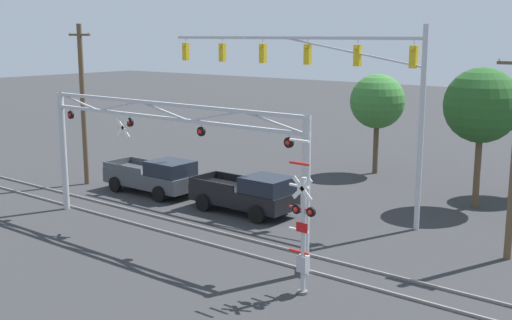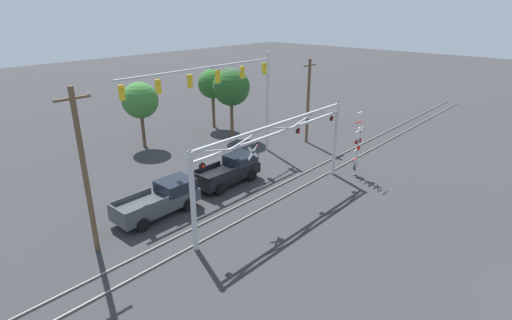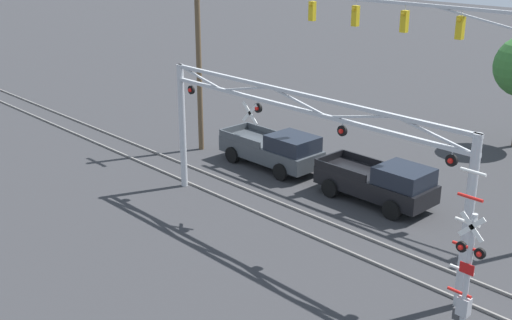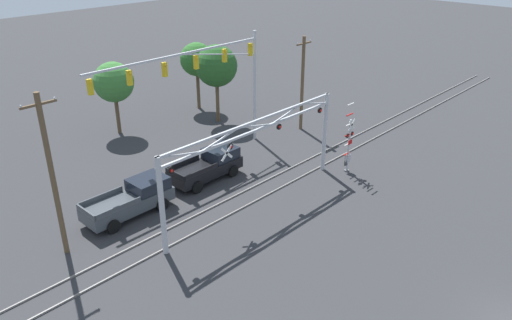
{
  "view_description": "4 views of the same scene",
  "coord_description": "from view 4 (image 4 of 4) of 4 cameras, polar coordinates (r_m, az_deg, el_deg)",
  "views": [
    {
      "loc": [
        19.27,
        -1.88,
        8.47
      ],
      "look_at": [
        2.43,
        19.3,
        3.15
      ],
      "focal_mm": 45.0,
      "sensor_mm": 36.0,
      "label": 1
    },
    {
      "loc": [
        -18.86,
        1.25,
        12.56
      ],
      "look_at": [
        0.19,
        18.3,
        2.64
      ],
      "focal_mm": 28.0,
      "sensor_mm": 36.0,
      "label": 2
    },
    {
      "loc": [
        15.45,
        -0.59,
        11.22
      ],
      "look_at": [
        -0.95,
        15.03,
        3.16
      ],
      "focal_mm": 45.0,
      "sensor_mm": 36.0,
      "label": 3
    },
    {
      "loc": [
        -19.96,
        -2.67,
        16.07
      ],
      "look_at": [
        -1.43,
        14.87,
        4.08
      ],
      "focal_mm": 35.0,
      "sensor_mm": 36.0,
      "label": 4
    }
  ],
  "objects": [
    {
      "name": "pickup_truck_lead",
      "position": [
        34.83,
        -5.41,
        -0.62
      ],
      "size": [
        5.33,
        2.3,
        1.95
      ],
      "color": "black",
      "rests_on": "ground_plane"
    },
    {
      "name": "utility_pole_left",
      "position": [
        27.18,
        -22.26,
        -1.65
      ],
      "size": [
        1.8,
        0.28,
        9.04
      ],
      "color": "brown",
      "rests_on": "ground_plane"
    },
    {
      "name": "rail_track_near",
      "position": [
        31.99,
        -0.4,
        -4.88
      ],
      "size": [
        80.0,
        0.08,
        0.1
      ],
      "primitive_type": "cube",
      "color": "gray",
      "rests_on": "ground_plane"
    },
    {
      "name": "traffic_signal_span",
      "position": [
        36.69,
        -4.87,
        9.99
      ],
      "size": [
        14.64,
        0.39,
        8.9
      ],
      "color": "#B7BABF",
      "rests_on": "ground_plane"
    },
    {
      "name": "pickup_truck_following",
      "position": [
        31.43,
        -13.92,
        -4.33
      ],
      "size": [
        5.59,
        2.3,
        1.95
      ],
      "color": "#3D4247",
      "rests_on": "ground_plane"
    },
    {
      "name": "utility_pole_right",
      "position": [
        42.55,
        5.32,
        8.81
      ],
      "size": [
        1.8,
        0.28,
        8.04
      ],
      "color": "brown",
      "rests_on": "ground_plane"
    },
    {
      "name": "rail_track_far",
      "position": [
        32.88,
        -2.21,
        -4.01
      ],
      "size": [
        80.0,
        0.08,
        0.1
      ],
      "primitive_type": "cube",
      "color": "gray",
      "rests_on": "ground_plane"
    },
    {
      "name": "background_tree_far_left_verge",
      "position": [
        43.03,
        -15.96,
        8.53
      ],
      "size": [
        3.32,
        3.32,
        6.13
      ],
      "color": "brown",
      "rests_on": "ground_plane"
    },
    {
      "name": "background_tree_far_right_verge",
      "position": [
        44.1,
        -4.55,
        10.65
      ],
      "size": [
        3.66,
        3.66,
        6.93
      ],
      "color": "brown",
      "rests_on": "ground_plane"
    },
    {
      "name": "crossing_gantry",
      "position": [
        30.06,
        -0.05,
        1.29
      ],
      "size": [
        14.47,
        0.31,
        5.74
      ],
      "color": "#B7BABF",
      "rests_on": "ground_plane"
    },
    {
      "name": "crossing_signal_mast",
      "position": [
        35.82,
        10.52,
        1.54
      ],
      "size": [
        1.02,
        0.35,
        5.18
      ],
      "color": "#B7BABF",
      "rests_on": "ground_plane"
    },
    {
      "name": "background_tree_beyond_span",
      "position": [
        47.86,
        -6.79,
        11.32
      ],
      "size": [
        3.13,
        3.13,
        6.36
      ],
      "color": "brown",
      "rests_on": "ground_plane"
    }
  ]
}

